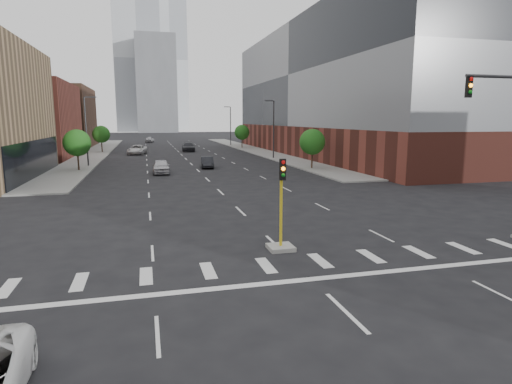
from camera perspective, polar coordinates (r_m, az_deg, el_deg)
name	(u,v)px	position (r m, az deg, el deg)	size (l,w,h in m)	color
ground	(378,343)	(13.19, 15.98, -18.78)	(400.00, 400.00, 0.00)	black
sidewalk_left_far	(96,153)	(84.60, -20.55, 4.94)	(5.00, 92.00, 0.15)	gray
sidewalk_right_far	(253,150)	(86.74, -0.36, 5.66)	(5.00, 92.00, 0.15)	gray
building_left_far_a	(4,120)	(78.86, -30.56, 8.23)	(20.00, 22.00, 12.00)	brown
building_left_far_b	(42,118)	(104.13, -26.68, 8.86)	(20.00, 24.00, 13.00)	brown
building_right_main	(353,91)	(78.60, 12.82, 12.97)	(24.00, 70.00, 22.00)	brown
tower_left	(138,61)	(231.71, -15.48, 16.51)	(22.00, 22.00, 70.00)	#B2B7BC
tower_right	(169,62)	(272.49, -11.46, 16.65)	(20.00, 20.00, 80.00)	#B2B7BC
tower_mid	(156,85)	(210.59, -13.16, 13.77)	(18.00, 18.00, 44.00)	slate
median_traffic_signal	(281,230)	(20.51, 3.36, -5.09)	(1.20, 1.20, 4.40)	#999993
streetlight_right_a	(273,127)	(67.79, 2.28, 8.69)	(1.60, 0.22, 9.07)	#2D2D30
streetlight_right_b	(230,124)	(101.80, -3.47, 9.02)	(1.60, 0.22, 9.07)	#2D2D30
streetlight_left	(87,128)	(60.36, -21.64, 7.90)	(1.60, 0.22, 9.07)	#2D2D30
tree_left_near	(77,143)	(55.54, -22.76, 6.06)	(3.20, 3.20, 4.85)	#382619
tree_left_far	(101,134)	(85.32, -19.94, 7.25)	(3.20, 3.20, 4.85)	#382619
tree_right_near	(312,142)	(53.88, 7.51, 6.64)	(3.20, 3.20, 4.85)	#382619
tree_right_far	(242,132)	(92.17, -1.89, 7.96)	(3.20, 3.20, 4.85)	#382619
car_near_left	(161,167)	(50.47, -12.54, 3.34)	(1.91, 4.74, 1.61)	#B7B7BC
car_mid_right	(207,162)	(55.47, -6.54, 3.97)	(1.53, 4.38, 1.44)	black
car_far_left	(137,150)	(79.19, -15.55, 5.46)	(2.73, 5.93, 1.65)	silver
car_deep_right	(188,147)	(84.56, -9.01, 5.95)	(2.35, 5.78, 1.68)	#222328
car_distant	(150,140)	(117.83, -14.01, 6.79)	(1.87, 4.65, 1.58)	#A4A4A9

